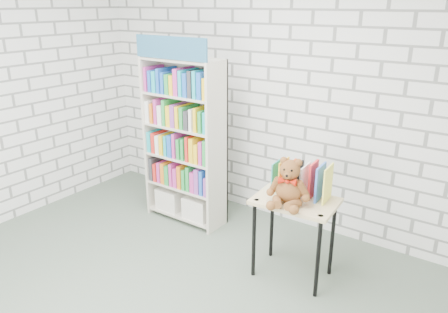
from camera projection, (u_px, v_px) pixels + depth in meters
The scene contains 6 objects.
ground at pixel (142, 300), 3.63m from camera, with size 4.50×4.50×0.00m, color #4F5D4E.
room_shell at pixel (125, 87), 3.03m from camera, with size 4.52×4.02×2.81m.
bookshelf at pixel (185, 141), 4.71m from camera, with size 0.90×0.35×2.03m.
display_table at pixel (295, 210), 3.76m from camera, with size 0.73×0.53×0.75m.
table_books at pixel (301, 179), 3.76m from camera, with size 0.50×0.25×0.29m.
teddy_bear at pixel (289, 186), 3.59m from camera, with size 0.36×0.35×0.40m.
Camera 1 is at (2.30, -2.06, 2.35)m, focal length 35.00 mm.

